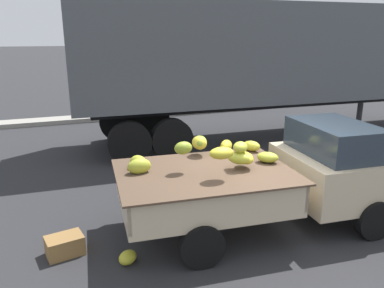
% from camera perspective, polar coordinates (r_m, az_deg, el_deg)
% --- Properties ---
extents(ground, '(220.00, 220.00, 0.00)m').
position_cam_1_polar(ground, '(6.55, 9.66, -12.50)').
color(ground, '#28282B').
extents(curb_strip, '(80.00, 0.80, 0.16)m').
position_cam_1_polar(curb_strip, '(15.02, -8.71, 4.35)').
color(curb_strip, gray).
rests_on(curb_strip, ground).
extents(pickup_truck, '(4.94, 2.27, 1.70)m').
position_cam_1_polar(pickup_truck, '(6.74, 17.51, -3.95)').
color(pickup_truck, '#CCB793').
rests_on(pickup_truck, ground).
extents(semi_trailer, '(12.11, 3.13, 3.95)m').
position_cam_1_polar(semi_trailer, '(11.81, 12.43, 13.04)').
color(semi_trailer, '#4C5156').
rests_on(semi_trailer, ground).
extents(fallen_banana_bunch_near_tailgate, '(0.37, 0.36, 0.19)m').
position_cam_1_polar(fallen_banana_bunch_near_tailgate, '(5.63, -9.69, -16.53)').
color(fallen_banana_bunch_near_tailgate, gold).
rests_on(fallen_banana_bunch_near_tailgate, ground).
extents(produce_crate, '(0.58, 0.45, 0.29)m').
position_cam_1_polar(produce_crate, '(6.03, -18.66, -14.30)').
color(produce_crate, olive).
rests_on(produce_crate, ground).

